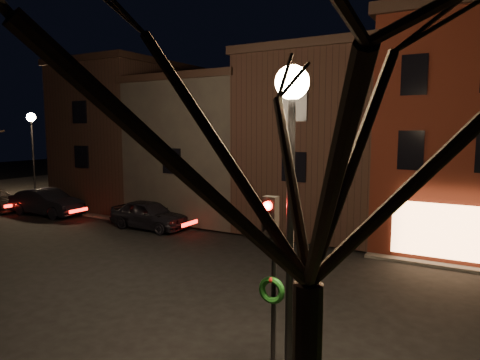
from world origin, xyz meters
name	(u,v)px	position (x,y,z in m)	size (l,w,h in m)	color
ground	(201,272)	(0.00, 0.00, 0.00)	(120.00, 120.00, 0.00)	black
sidewalk_far_left	(153,182)	(-20.00, 20.00, 0.06)	(30.00, 30.00, 0.12)	#2D2B28
corner_building	(456,131)	(8.00, 9.47, 5.40)	(6.50, 8.50, 10.50)	#46150C
row_building_a	(329,140)	(1.50, 10.50, 4.83)	(7.30, 10.30, 9.40)	black
row_building_b	(221,147)	(-5.75, 10.50, 4.33)	(7.80, 10.30, 8.40)	black
row_building_c	(137,134)	(-13.00, 10.50, 5.08)	(7.30, 10.30, 9.90)	black
street_lamp_near	(291,146)	(6.20, -6.00, 5.18)	(0.60, 0.60, 6.48)	black
street_lamp_far	(32,133)	(-19.00, 6.20, 5.18)	(0.60, 0.60, 6.48)	black
traffic_signal	(272,262)	(5.60, -5.51, 2.81)	(0.58, 0.38, 4.05)	black
bare_tree_right	(313,69)	(7.50, -8.50, 6.15)	(6.40, 6.40, 8.50)	black
parked_car_a	(149,214)	(-6.65, 4.50, 0.79)	(1.87, 4.65, 1.59)	black
parked_car_b	(47,202)	(-14.78, 4.07, 0.84)	(1.79, 5.12, 1.69)	black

